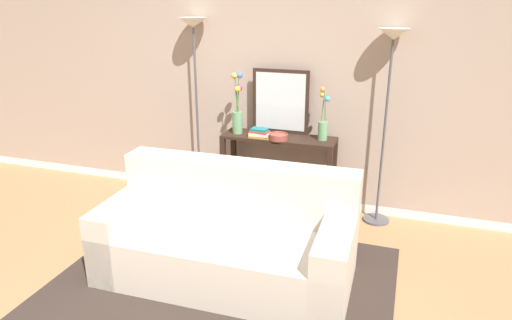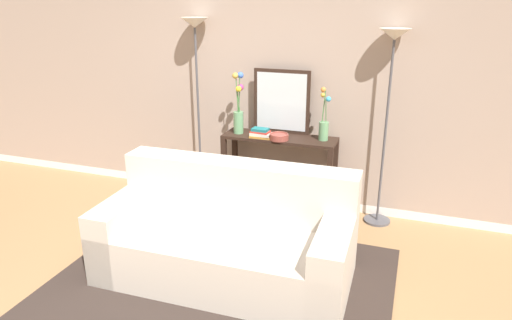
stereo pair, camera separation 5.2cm
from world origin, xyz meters
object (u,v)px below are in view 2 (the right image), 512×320
(couch, at_px, (228,240))
(wall_mirror, at_px, (281,102))
(vase_short_flowers, at_px, (324,124))
(book_row_under_console, at_px, (248,201))
(floor_lamp_left, at_px, (196,60))
(fruit_bowl, at_px, (279,137))
(vase_tall_flowers, at_px, (239,110))
(floor_lamp_right, at_px, (391,74))
(console_table, at_px, (279,161))
(book_stack, at_px, (261,133))

(couch, height_order, wall_mirror, wall_mirror)
(vase_short_flowers, distance_m, book_row_under_console, 1.20)
(couch, distance_m, vase_short_flowers, 1.54)
(floor_lamp_left, height_order, fruit_bowl, floor_lamp_left)
(vase_tall_flowers, bearing_deg, couch, -72.76)
(vase_short_flowers, bearing_deg, floor_lamp_right, 5.56)
(floor_lamp_left, distance_m, vase_short_flowers, 1.48)
(floor_lamp_right, distance_m, vase_short_flowers, 0.77)
(fruit_bowl, bearing_deg, console_table, 103.50)
(book_row_under_console, bearing_deg, book_stack, -26.59)
(book_stack, bearing_deg, book_row_under_console, 153.41)
(console_table, relative_size, fruit_bowl, 6.13)
(couch, height_order, vase_short_flowers, vase_short_flowers)
(console_table, relative_size, vase_short_flowers, 2.22)
(floor_lamp_left, relative_size, book_stack, 8.72)
(book_row_under_console, bearing_deg, console_table, 0.00)
(wall_mirror, xyz_separation_m, vase_tall_flowers, (-0.40, -0.16, -0.08))
(console_table, height_order, floor_lamp_right, floor_lamp_right)
(couch, height_order, floor_lamp_right, floor_lamp_right)
(floor_lamp_left, relative_size, floor_lamp_right, 1.03)
(couch, relative_size, console_table, 1.73)
(console_table, height_order, fruit_bowl, fruit_bowl)
(book_stack, xyz_separation_m, book_row_under_console, (-0.17, 0.09, -0.80))
(floor_lamp_left, height_order, book_row_under_console, floor_lamp_left)
(console_table, xyz_separation_m, book_stack, (-0.17, -0.09, 0.30))
(vase_short_flowers, xyz_separation_m, fruit_bowl, (-0.41, -0.14, -0.13))
(couch, relative_size, vase_short_flowers, 3.83)
(floor_lamp_right, relative_size, vase_tall_flowers, 3.02)
(couch, bearing_deg, fruit_bowl, 86.62)
(floor_lamp_right, relative_size, book_stack, 8.43)
(fruit_bowl, xyz_separation_m, book_row_under_console, (-0.37, 0.10, -0.79))
(book_row_under_console, bearing_deg, floor_lamp_left, 171.61)
(wall_mirror, relative_size, book_row_under_console, 2.52)
(console_table, relative_size, floor_lamp_right, 0.61)
(couch, distance_m, book_stack, 1.31)
(floor_lamp_right, height_order, book_stack, floor_lamp_right)
(couch, relative_size, vase_tall_flowers, 3.18)
(vase_short_flowers, relative_size, fruit_bowl, 2.76)
(fruit_bowl, height_order, book_row_under_console, fruit_bowl)
(console_table, xyz_separation_m, fruit_bowl, (0.03, -0.10, 0.29))
(vase_tall_flowers, distance_m, fruit_bowl, 0.51)
(floor_lamp_left, bearing_deg, vase_short_flowers, -2.35)
(floor_lamp_left, height_order, vase_short_flowers, floor_lamp_left)
(floor_lamp_left, height_order, book_stack, floor_lamp_left)
(wall_mirror, distance_m, book_stack, 0.39)
(console_table, bearing_deg, book_stack, -152.71)
(fruit_bowl, bearing_deg, wall_mirror, 102.30)
(vase_tall_flowers, distance_m, book_row_under_console, 1.00)
(floor_lamp_right, height_order, vase_short_flowers, floor_lamp_right)
(couch, bearing_deg, book_row_under_console, 103.28)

